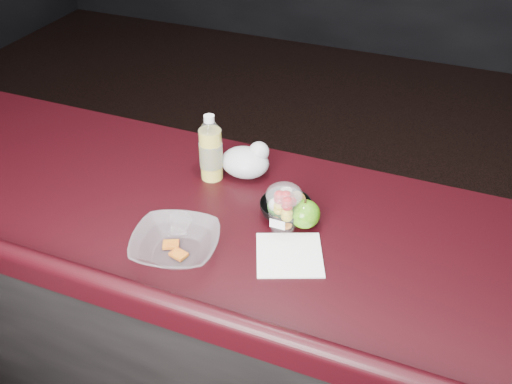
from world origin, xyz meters
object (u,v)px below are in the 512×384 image
fruit_cup (284,207)px  snack_bowl (285,208)px  green_apple (305,214)px  takeout_bowl (176,245)px  lemonade_bottle (211,152)px

fruit_cup → snack_bowl: (-0.01, 0.05, -0.04)m
fruit_cup → green_apple: 0.06m
fruit_cup → takeout_bowl: 0.29m
lemonade_bottle → takeout_bowl: 0.34m
green_apple → snack_bowl: (-0.06, 0.02, -0.01)m
fruit_cup → snack_bowl: bearing=102.8°
fruit_cup → green_apple: bearing=31.2°
lemonade_bottle → takeout_bowl: bearing=-79.8°
lemonade_bottle → snack_bowl: (0.26, -0.09, -0.06)m
fruit_cup → green_apple: (0.05, 0.03, -0.03)m
green_apple → takeout_bowl: size_ratio=0.33×
snack_bowl → takeout_bowl: (-0.20, -0.24, 0.00)m
lemonade_bottle → takeout_bowl: (0.06, -0.33, -0.06)m
green_apple → snack_bowl: 0.06m
lemonade_bottle → green_apple: size_ratio=2.41×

